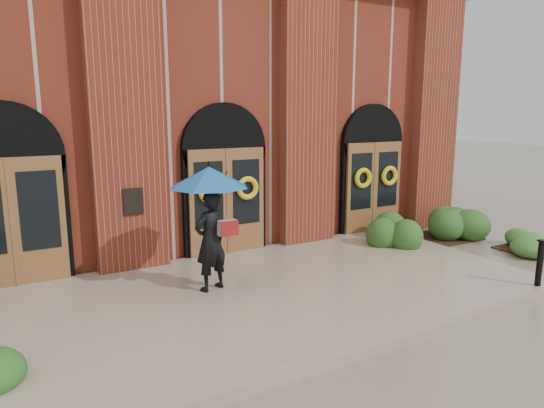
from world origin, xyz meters
TOP-DOWN VIEW (x-y plane):
  - ground at (0.00, 0.00)m, footprint 90.00×90.00m
  - landing at (0.00, 0.15)m, footprint 10.00×5.30m
  - church_building at (0.00, 8.78)m, footprint 16.20×12.53m
  - man_with_umbrella at (-1.29, 0.61)m, footprint 1.85×1.85m
  - metal_post at (4.30, -2.35)m, footprint 0.14×0.14m
  - hedge_wall_right at (5.20, 1.49)m, footprint 3.13×1.25m
  - hedge_front_right at (7.00, -0.48)m, footprint 1.26×1.08m

SIDE VIEW (x-z plane):
  - ground at x=0.00m, z-range 0.00..0.00m
  - landing at x=0.00m, z-range 0.00..0.15m
  - hedge_front_right at x=7.00m, z-range 0.00..0.45m
  - hedge_wall_right at x=5.20m, z-range 0.00..0.80m
  - metal_post at x=4.30m, z-range 0.17..1.10m
  - man_with_umbrella at x=-1.29m, z-range 0.62..2.98m
  - church_building at x=0.00m, z-range 0.00..7.00m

